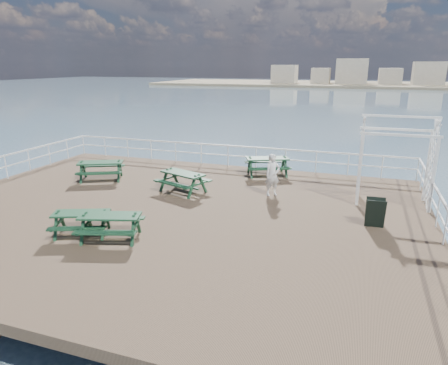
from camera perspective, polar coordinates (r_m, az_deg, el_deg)
ground at (r=14.55m, az=-7.98°, el=-4.45°), size 18.00×14.00×0.30m
sea_backdrop at (r=146.38m, az=21.95°, el=13.23°), size 300.00×300.00×9.20m
railing at (r=16.48m, az=-4.35°, el=1.91°), size 17.77×13.76×1.10m
picnic_table_a at (r=18.76m, az=-17.19°, el=2.17°), size 2.43×2.25×0.95m
picnic_table_b at (r=16.32m, az=-5.90°, el=0.68°), size 2.29×2.07×0.92m
picnic_table_c at (r=18.79m, az=6.21°, el=2.85°), size 2.42×2.23×0.95m
picnic_table_d at (r=12.34m, az=-15.95°, el=-5.38°), size 2.12×1.89×0.86m
picnic_table_e at (r=12.94m, az=-19.69°, el=-4.85°), size 2.04×1.86×0.81m
trellis_arbor at (r=15.97m, az=23.21°, el=2.28°), size 2.65×1.44×3.28m
sandwich_board at (r=13.62m, az=20.79°, el=-4.11°), size 0.61×0.47×0.97m
person at (r=15.85m, az=6.94°, el=1.08°), size 0.72×0.69×1.67m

